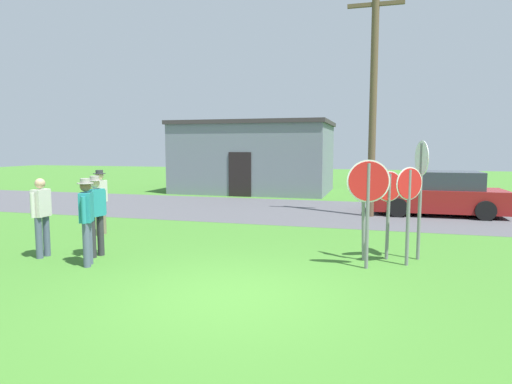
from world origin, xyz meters
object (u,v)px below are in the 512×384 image
object	(u,v)px
stop_sign_rear_left	(364,199)
stop_sign_center_cluster	(421,179)
stop_sign_leaning_right	(389,201)
person_with_sunhat	(100,198)
person_in_dark_shirt	(96,211)
stop_sign_rear_right	(368,195)
person_in_teal	(42,213)
utility_pole	(373,98)
person_near_signs	(87,217)
parked_car_on_street	(439,195)
stop_sign_tallest	(409,200)

from	to	relation	value
stop_sign_rear_left	stop_sign_center_cluster	distance (m)	1.25
stop_sign_rear_left	stop_sign_leaning_right	distance (m)	0.55
person_with_sunhat	person_in_dark_shirt	size ratio (longest dim) A/B	1.00
stop_sign_leaning_right	person_with_sunhat	xyz separation A→B (m)	(-7.35, 0.63, -0.26)
stop_sign_rear_right	person_in_teal	size ratio (longest dim) A/B	1.25
utility_pole	person_near_signs	xyz separation A→B (m)	(-5.30, -7.86, -2.96)
parked_car_on_street	stop_sign_rear_left	size ratio (longest dim) A/B	2.25
stop_sign_tallest	person_with_sunhat	xyz separation A→B (m)	(-7.72, 1.02, -0.33)
utility_pole	stop_sign_rear_left	xyz separation A→B (m)	(-0.06, -5.99, -2.65)
utility_pole	parked_car_on_street	bearing A→B (deg)	23.33
stop_sign_rear_left	stop_sign_center_cluster	bearing A→B (deg)	19.90
person_in_dark_shirt	person_near_signs	bearing A→B (deg)	-67.54
parked_car_on_street	stop_sign_center_cluster	xyz separation A→B (m)	(-1.22, -6.57, 1.00)
stop_sign_tallest	person_with_sunhat	distance (m)	7.79
stop_sign_leaning_right	person_in_dark_shirt	bearing A→B (deg)	-166.60
stop_sign_rear_right	person_with_sunhat	xyz separation A→B (m)	(-6.95, 1.46, -0.46)
stop_sign_center_cluster	parked_car_on_street	bearing A→B (deg)	79.46
utility_pole	stop_sign_tallest	world-z (taller)	utility_pole
person_in_dark_shirt	parked_car_on_street	bearing A→B (deg)	46.14
stop_sign_rear_left	person_near_signs	size ratio (longest dim) A/B	1.10
stop_sign_rear_left	person_in_dark_shirt	size ratio (longest dim) A/B	1.10
utility_pole	person_in_teal	distance (m)	10.49
utility_pole	stop_sign_leaning_right	size ratio (longest dim) A/B	4.06
stop_sign_tallest	person_in_dark_shirt	xyz separation A→B (m)	(-6.38, -1.04, -0.33)
stop_sign_rear_left	stop_sign_tallest	distance (m)	0.87
stop_sign_center_cluster	stop_sign_tallest	xyz separation A→B (m)	(-0.26, -0.56, -0.37)
person_near_signs	person_in_teal	bearing A→B (deg)	166.95
stop_sign_center_cluster	stop_sign_leaning_right	bearing A→B (deg)	-164.81
parked_car_on_street	person_near_signs	size ratio (longest dim) A/B	2.48
stop_sign_rear_left	stop_sign_tallest	bearing A→B (deg)	-10.02
person_with_sunhat	person_in_dark_shirt	distance (m)	2.46
stop_sign_rear_right	person_near_signs	bearing A→B (deg)	-166.58
stop_sign_rear_right	stop_sign_rear_left	bearing A→B (deg)	98.79
stop_sign_leaning_right	person_in_teal	world-z (taller)	stop_sign_leaning_right
stop_sign_leaning_right	person_with_sunhat	bearing A→B (deg)	175.08
utility_pole	stop_sign_center_cluster	bearing A→B (deg)	-79.25
person_with_sunhat	stop_sign_rear_right	bearing A→B (deg)	-11.86
utility_pole	stop_sign_rear_left	distance (m)	6.56
stop_sign_center_cluster	stop_sign_leaning_right	size ratio (longest dim) A/B	1.34
utility_pole	person_in_dark_shirt	size ratio (longest dim) A/B	4.34
utility_pole	stop_sign_rear_left	size ratio (longest dim) A/B	3.94
stop_sign_rear_right	person_with_sunhat	world-z (taller)	stop_sign_rear_right
parked_car_on_street	stop_sign_tallest	distance (m)	7.31
stop_sign_center_cluster	stop_sign_rear_left	bearing A→B (deg)	-160.10
parked_car_on_street	stop_sign_rear_right	size ratio (longest dim) A/B	2.05
parked_car_on_street	person_with_sunhat	size ratio (longest dim) A/B	2.48
stop_sign_tallest	person_near_signs	xyz separation A→B (m)	(-6.10, -1.71, -0.33)
stop_sign_tallest	person_in_dark_shirt	world-z (taller)	stop_sign_tallest
person_near_signs	person_in_dark_shirt	world-z (taller)	same
person_in_teal	person_in_dark_shirt	world-z (taller)	person_in_dark_shirt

